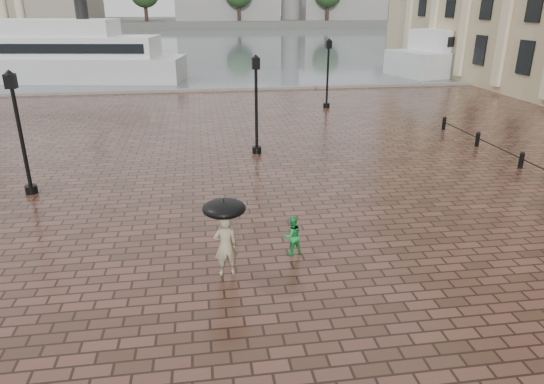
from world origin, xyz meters
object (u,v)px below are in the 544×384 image
at_px(street_lamps, 161,94).
at_px(child_pedestrian, 292,236).
at_px(adult_pedestrian, 226,246).
at_px(ferry_near, 58,56).
at_px(ferry_far, 500,47).

height_order(street_lamps, child_pedestrian, street_lamps).
relative_size(adult_pedestrian, ferry_near, 0.07).
distance_m(ferry_near, ferry_far, 43.75).
relative_size(child_pedestrian, ferry_far, 0.05).
relative_size(street_lamps, adult_pedestrian, 12.92).
distance_m(child_pedestrian, ferry_far, 46.56).
bearing_deg(street_lamps, ferry_far, 34.49).
height_order(adult_pedestrian, ferry_far, ferry_far).
bearing_deg(child_pedestrian, adult_pedestrian, 6.75).
bearing_deg(ferry_near, adult_pedestrian, -61.22).
xyz_separation_m(street_lamps, adult_pedestrian, (2.38, -14.44, -1.50)).
xyz_separation_m(child_pedestrian, ferry_near, (-14.82, 35.76, 1.63)).
bearing_deg(child_pedestrian, ferry_far, -145.03).
xyz_separation_m(child_pedestrian, ferry_far, (28.92, 36.44, 1.84)).
bearing_deg(street_lamps, adult_pedestrian, -80.63).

